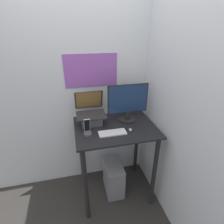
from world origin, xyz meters
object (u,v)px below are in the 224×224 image
at_px(mouse, 130,130).
at_px(cell_phone, 87,130).
at_px(laptop, 91,116).
at_px(monitor, 128,104).
at_px(keyboard, 112,133).
at_px(computer_tower, 114,178).

relative_size(mouse, cell_phone, 0.31).
xyz_separation_m(laptop, monitor, (0.42, -0.03, 0.11)).
distance_m(keyboard, cell_phone, 0.26).
bearing_deg(mouse, cell_phone, 175.00).
bearing_deg(mouse, monitor, 80.36).
relative_size(keyboard, mouse, 5.26).
distance_m(keyboard, mouse, 0.20).
distance_m(monitor, mouse, 0.31).
height_order(keyboard, cell_phone, cell_phone).
bearing_deg(computer_tower, cell_phone, -160.98).
distance_m(laptop, cell_phone, 0.24).
bearing_deg(laptop, cell_phone, -106.32).
bearing_deg(mouse, keyboard, -178.37).
bearing_deg(laptop, computer_tower, -27.46).
distance_m(keyboard, computer_tower, 0.81).
relative_size(monitor, mouse, 8.63).
distance_m(monitor, keyboard, 0.39).
bearing_deg(keyboard, computer_tower, 70.83).
height_order(keyboard, mouse, mouse).
height_order(laptop, computer_tower, laptop).
relative_size(laptop, computer_tower, 0.81).
bearing_deg(monitor, mouse, -99.64).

